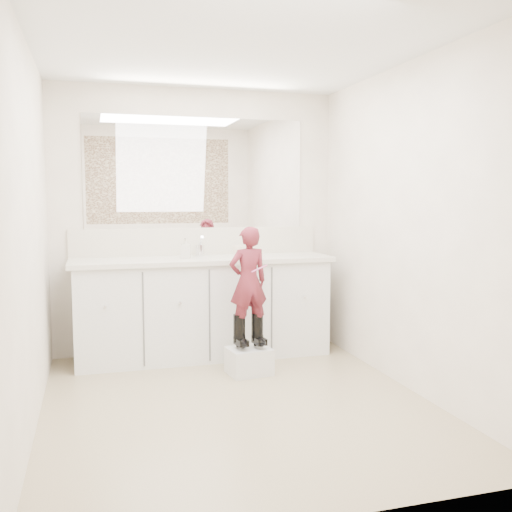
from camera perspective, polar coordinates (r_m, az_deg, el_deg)
name	(u,v)px	position (r m, az deg, el deg)	size (l,w,h in m)	color
floor	(238,403)	(4.07, -1.86, -14.50)	(3.00, 3.00, 0.00)	#917D5F
ceiling	(236,45)	(3.94, -1.98, 20.31)	(3.00, 3.00, 0.00)	white
wall_back	(197,221)	(5.29, -5.93, 3.49)	(2.60, 2.60, 0.00)	beige
wall_front	(325,249)	(2.40, 6.92, 0.65)	(2.60, 2.60, 0.00)	beige
wall_left	(30,233)	(3.72, -21.71, 2.12)	(3.00, 3.00, 0.00)	beige
wall_right	(409,227)	(4.33, 15.02, 2.80)	(3.00, 3.00, 0.00)	beige
vanity_cabinet	(203,309)	(5.11, -5.28, -5.35)	(2.20, 0.55, 0.85)	silver
countertop	(203,260)	(5.03, -5.30, -0.40)	(2.28, 0.58, 0.04)	beige
backsplash	(197,241)	(5.29, -5.88, 1.48)	(2.28, 0.03, 0.25)	beige
mirror	(197,173)	(5.28, -5.96, 8.26)	(2.00, 0.02, 1.00)	white
dot_panel	(325,141)	(2.41, 6.96, 11.38)	(2.00, 0.01, 1.20)	#472819
faucet	(200,250)	(5.18, -5.65, 0.56)	(0.08, 0.08, 0.10)	silver
cup	(238,251)	(5.16, -1.82, 0.55)	(0.10, 0.10, 0.10)	beige
soap_bottle	(186,248)	(4.98, -7.04, 0.82)	(0.08, 0.09, 0.18)	beige
step_stool	(249,361)	(4.67, -0.70, -10.45)	(0.33, 0.28, 0.21)	silver
boot_left	(239,331)	(4.60, -1.68, -7.54)	(0.10, 0.18, 0.28)	black
boot_right	(257,330)	(4.64, 0.13, -7.42)	(0.10, 0.18, 0.28)	black
toddler	(248,281)	(4.55, -0.78, -2.56)	(0.32, 0.21, 0.88)	#9F3146
toothbrush	(260,269)	(4.48, 0.35, -1.26)	(0.01, 0.01, 0.14)	#E1579D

